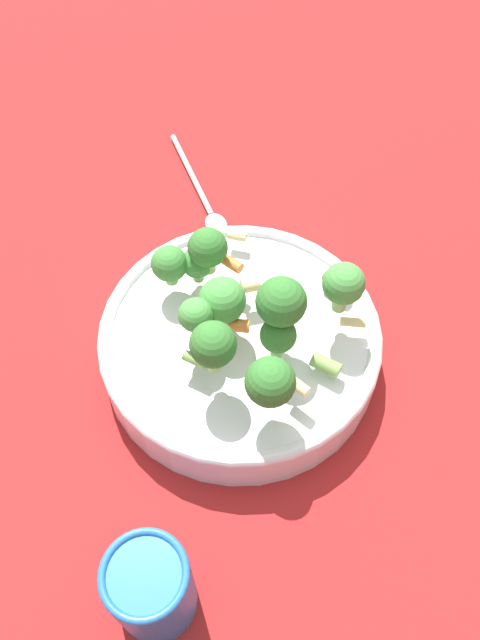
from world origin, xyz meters
TOP-DOWN VIEW (x-y plane):
  - ground_plane at (0.00, 0.00)m, footprint 3.00×3.00m
  - bowl at (0.00, 0.00)m, footprint 0.28×0.28m
  - pasta_salad at (-0.01, -0.01)m, footprint 0.23×0.21m
  - cup at (-0.24, 0.05)m, footprint 0.07×0.07m
  - spoon at (0.22, 0.06)m, footprint 0.18×0.09m

SIDE VIEW (x-z plane):
  - ground_plane at x=0.00m, z-range 0.00..0.00m
  - spoon at x=0.22m, z-range 0.00..0.01m
  - bowl at x=0.00m, z-range 0.00..0.06m
  - cup at x=-0.24m, z-range 0.00..0.10m
  - pasta_salad at x=-0.01m, z-range 0.06..0.15m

